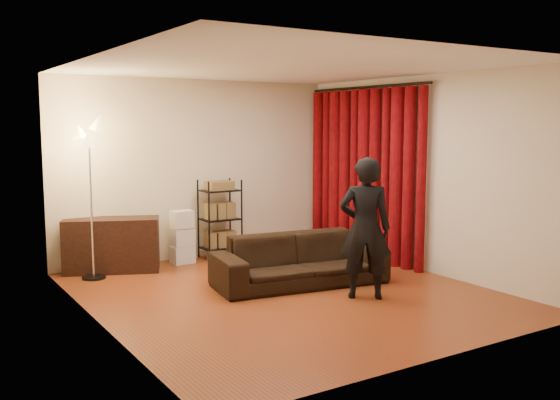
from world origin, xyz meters
TOP-DOWN VIEW (x-y plane):
  - floor at (0.00, 0.00)m, footprint 5.00×5.00m
  - ceiling at (0.00, 0.00)m, footprint 5.00×5.00m
  - wall_back at (0.00, 2.50)m, footprint 5.00×0.00m
  - wall_front at (0.00, -2.50)m, footprint 5.00×0.00m
  - wall_left at (-2.25, 0.00)m, footprint 0.00×5.00m
  - wall_right at (2.25, 0.00)m, footprint 0.00×5.00m
  - curtain_rod at (2.15, 1.12)m, footprint 0.04×2.65m
  - curtain at (2.13, 1.12)m, footprint 0.22×2.65m
  - sofa at (0.36, 0.24)m, footprint 2.29×1.18m
  - person at (0.67, -0.66)m, footprint 0.73×0.68m
  - media_cabinet at (-1.44, 2.23)m, footprint 1.36×0.94m
  - storage_boxes at (-0.41, 2.17)m, footprint 0.32×0.26m
  - wire_shelf at (0.22, 2.20)m, footprint 0.65×0.56m
  - floor_lamp at (-1.78, 1.95)m, footprint 0.39×0.39m

SIDE VIEW (x-z plane):
  - floor at x=0.00m, z-range 0.00..0.00m
  - sofa at x=0.36m, z-range 0.00..0.64m
  - media_cabinet at x=-1.44m, z-range 0.00..0.75m
  - storage_boxes at x=-0.41m, z-range 0.00..0.79m
  - wire_shelf at x=0.22m, z-range 0.00..1.20m
  - person at x=0.67m, z-range 0.00..1.66m
  - floor_lamp at x=-1.78m, z-range 0.00..2.05m
  - curtain at x=2.13m, z-range 0.00..2.55m
  - wall_back at x=0.00m, z-range -1.15..3.85m
  - wall_front at x=0.00m, z-range -1.15..3.85m
  - wall_left at x=-2.25m, z-range -1.15..3.85m
  - wall_right at x=2.25m, z-range -1.15..3.85m
  - curtain_rod at x=2.15m, z-range 2.56..2.60m
  - ceiling at x=0.00m, z-range 2.70..2.70m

